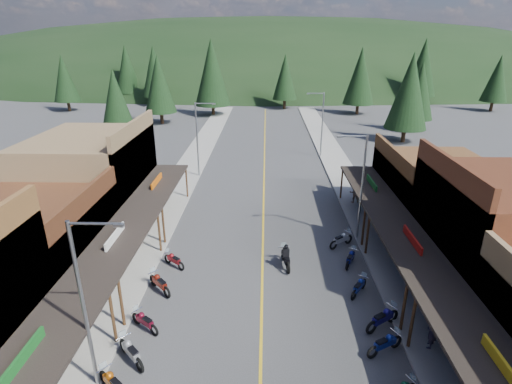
# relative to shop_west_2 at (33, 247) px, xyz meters

# --- Properties ---
(ground) EXTENTS (220.00, 220.00, 0.00)m
(ground) POSITION_rel_shop_west_2_xyz_m (13.75, -1.70, -2.53)
(ground) COLOR #38383A
(ground) RESTS_ON ground
(centerline) EXTENTS (0.15, 90.00, 0.01)m
(centerline) POSITION_rel_shop_west_2_xyz_m (13.75, 18.30, -2.53)
(centerline) COLOR gold
(centerline) RESTS_ON ground
(sidewalk_west) EXTENTS (3.40, 94.00, 0.15)m
(sidewalk_west) POSITION_rel_shop_west_2_xyz_m (5.05, 18.30, -2.46)
(sidewalk_west) COLOR gray
(sidewalk_west) RESTS_ON ground
(sidewalk_east) EXTENTS (3.40, 94.00, 0.15)m
(sidewalk_east) POSITION_rel_shop_west_2_xyz_m (22.45, 18.30, -2.46)
(sidewalk_east) COLOR gray
(sidewalk_east) RESTS_ON ground
(shop_west_2) EXTENTS (10.90, 9.00, 6.20)m
(shop_west_2) POSITION_rel_shop_west_2_xyz_m (0.00, 0.00, 0.00)
(shop_west_2) COLOR #3F2111
(shop_west_2) RESTS_ON ground
(shop_west_3) EXTENTS (10.90, 10.20, 8.20)m
(shop_west_3) POSITION_rel_shop_west_2_xyz_m (-0.03, 9.60, 0.99)
(shop_west_3) COLOR brown
(shop_west_3) RESTS_ON ground
(shop_east_2) EXTENTS (10.90, 9.00, 8.20)m
(shop_east_2) POSITION_rel_shop_west_2_xyz_m (27.54, 0.00, 0.99)
(shop_east_2) COLOR #562B19
(shop_east_2) RESTS_ON ground
(shop_east_3) EXTENTS (10.90, 10.20, 6.20)m
(shop_east_3) POSITION_rel_shop_west_2_xyz_m (27.51, 9.60, -0.00)
(shop_east_3) COLOR #4C2D16
(shop_east_3) RESTS_ON ground
(streetlight_0) EXTENTS (2.16, 0.18, 8.00)m
(streetlight_0) POSITION_rel_shop_west_2_xyz_m (6.80, -7.70, 1.93)
(streetlight_0) COLOR gray
(streetlight_0) RESTS_ON ground
(streetlight_1) EXTENTS (2.16, 0.18, 8.00)m
(streetlight_1) POSITION_rel_shop_west_2_xyz_m (6.80, 20.30, 1.93)
(streetlight_1) COLOR gray
(streetlight_1) RESTS_ON ground
(streetlight_2) EXTENTS (2.16, 0.18, 8.00)m
(streetlight_2) POSITION_rel_shop_west_2_xyz_m (20.71, 6.30, 1.93)
(streetlight_2) COLOR gray
(streetlight_2) RESTS_ON ground
(streetlight_3) EXTENTS (2.16, 0.18, 8.00)m
(streetlight_3) POSITION_rel_shop_west_2_xyz_m (20.71, 28.30, 1.93)
(streetlight_3) COLOR gray
(streetlight_3) RESTS_ON ground
(ridge_hill) EXTENTS (310.00, 140.00, 60.00)m
(ridge_hill) POSITION_rel_shop_west_2_xyz_m (13.75, 133.30, -2.53)
(ridge_hill) COLOR black
(ridge_hill) RESTS_ON ground
(pine_0) EXTENTS (5.04, 5.04, 11.00)m
(pine_0) POSITION_rel_shop_west_2_xyz_m (-26.25, 60.30, 3.95)
(pine_0) COLOR black
(pine_0) RESTS_ON ground
(pine_1) EXTENTS (5.88, 5.88, 12.50)m
(pine_1) POSITION_rel_shop_west_2_xyz_m (-10.25, 68.30, 4.70)
(pine_1) COLOR black
(pine_1) RESTS_ON ground
(pine_2) EXTENTS (6.72, 6.72, 14.00)m
(pine_2) POSITION_rel_shop_west_2_xyz_m (3.75, 56.30, 5.46)
(pine_2) COLOR black
(pine_2) RESTS_ON ground
(pine_3) EXTENTS (5.04, 5.04, 11.00)m
(pine_3) POSITION_rel_shop_west_2_xyz_m (17.75, 64.30, 3.95)
(pine_3) COLOR black
(pine_3) RESTS_ON ground
(pine_4) EXTENTS (5.88, 5.88, 12.50)m
(pine_4) POSITION_rel_shop_west_2_xyz_m (31.75, 58.30, 4.70)
(pine_4) COLOR black
(pine_4) RESTS_ON ground
(pine_5) EXTENTS (6.72, 6.72, 14.00)m
(pine_5) POSITION_rel_shop_west_2_xyz_m (47.75, 70.30, 5.46)
(pine_5) COLOR black
(pine_5) RESTS_ON ground
(pine_6) EXTENTS (5.04, 5.04, 11.00)m
(pine_6) POSITION_rel_shop_west_2_xyz_m (59.75, 62.30, 3.95)
(pine_6) COLOR black
(pine_6) RESTS_ON ground
(pine_7) EXTENTS (5.88, 5.88, 12.50)m
(pine_7) POSITION_rel_shop_west_2_xyz_m (-18.25, 74.30, 4.70)
(pine_7) COLOR black
(pine_7) RESTS_ON ground
(pine_8) EXTENTS (4.48, 4.48, 10.00)m
(pine_8) POSITION_rel_shop_west_2_xyz_m (-8.25, 38.30, 3.44)
(pine_8) COLOR black
(pine_8) RESTS_ON ground
(pine_9) EXTENTS (4.93, 4.93, 10.80)m
(pine_9) POSITION_rel_shop_west_2_xyz_m (37.75, 43.30, 3.85)
(pine_9) COLOR black
(pine_9) RESTS_ON ground
(pine_10) EXTENTS (5.38, 5.38, 11.60)m
(pine_10) POSITION_rel_shop_west_2_xyz_m (-4.25, 48.30, 4.25)
(pine_10) COLOR black
(pine_10) RESTS_ON ground
(pine_11) EXTENTS (5.82, 5.82, 12.40)m
(pine_11) POSITION_rel_shop_west_2_xyz_m (33.75, 36.30, 4.65)
(pine_11) COLOR black
(pine_11) RESTS_ON ground
(bike_west_5) EXTENTS (2.13, 1.92, 1.23)m
(bike_west_5) POSITION_rel_shop_west_2_xyz_m (7.53, -8.10, -1.92)
(bike_west_5) COLOR #9B490B
(bike_west_5) RESTS_ON ground
(bike_west_6) EXTENTS (2.10, 2.15, 1.29)m
(bike_west_6) POSITION_rel_shop_west_2_xyz_m (7.70, -6.28, -1.89)
(bike_west_6) COLOR gray
(bike_west_6) RESTS_ON ground
(bike_west_7) EXTENTS (2.03, 1.75, 1.16)m
(bike_west_7) POSITION_rel_shop_west_2_xyz_m (7.71, -4.08, -1.95)
(bike_west_7) COLOR maroon
(bike_west_7) RESTS_ON ground
(bike_west_8) EXTENTS (2.10, 2.16, 1.29)m
(bike_west_8) POSITION_rel_shop_west_2_xyz_m (7.66, -0.75, -1.89)
(bike_west_8) COLOR maroon
(bike_west_8) RESTS_ON ground
(bike_west_9) EXTENTS (1.91, 1.71, 1.10)m
(bike_west_9) POSITION_rel_shop_west_2_xyz_m (7.90, 2.04, -1.98)
(bike_west_9) COLOR maroon
(bike_west_9) RESTS_ON ground
(bike_east_6) EXTENTS (2.18, 1.62, 1.20)m
(bike_east_6) POSITION_rel_shop_west_2_xyz_m (19.70, -5.41, -1.93)
(bike_east_6) COLOR navy
(bike_east_6) RESTS_ON ground
(bike_east_7) EXTENTS (2.33, 1.92, 1.31)m
(bike_east_7) POSITION_rel_shop_west_2_xyz_m (20.07, -3.63, -1.88)
(bike_east_7) COLOR navy
(bike_east_7) RESTS_ON ground
(bike_east_8) EXTENTS (1.68, 1.99, 1.13)m
(bike_east_8) POSITION_rel_shop_west_2_xyz_m (19.47, -0.71, -1.97)
(bike_east_8) COLOR navy
(bike_east_8) RESTS_ON ground
(bike_east_9) EXTENTS (1.44, 2.04, 1.12)m
(bike_east_9) POSITION_rel_shop_west_2_xyz_m (19.61, 2.56, -1.98)
(bike_east_9) COLOR navy
(bike_east_9) RESTS_ON ground
(bike_east_10) EXTENTS (2.17, 1.86, 1.24)m
(bike_east_10) POSITION_rel_shop_west_2_xyz_m (19.43, 5.05, -1.91)
(bike_east_10) COLOR #AFB0B4
(bike_east_10) RESTS_ON ground
(rider_on_bike) EXTENTS (1.14, 2.42, 1.77)m
(rider_on_bike) POSITION_rel_shop_west_2_xyz_m (15.28, 2.25, -1.82)
(rider_on_bike) COLOR black
(rider_on_bike) RESTS_ON ground
(pedestrian_east_a) EXTENTS (0.70, 0.82, 1.89)m
(pedestrian_east_a) POSITION_rel_shop_west_2_xyz_m (21.99, -5.11, -1.44)
(pedestrian_east_a) COLOR #262031
(pedestrian_east_a) RESTS_ON sidewalk_east
(pedestrian_east_b) EXTENTS (0.94, 0.57, 1.88)m
(pedestrian_east_b) POSITION_rel_shop_west_2_xyz_m (21.99, 13.11, -1.44)
(pedestrian_east_b) COLOR brown
(pedestrian_east_b) RESTS_ON sidewalk_east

